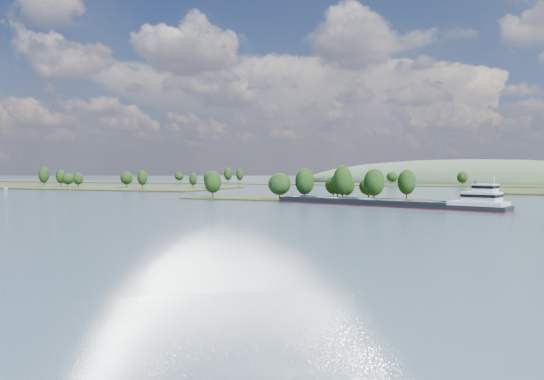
% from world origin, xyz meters
% --- Properties ---
extents(ground, '(1800.00, 1800.00, 0.00)m').
position_xyz_m(ground, '(0.00, 120.00, 0.00)').
color(ground, '#3A4F64').
rests_on(ground, ground).
extents(tree_island, '(100.00, 30.00, 14.81)m').
position_xyz_m(tree_island, '(6.87, 178.31, 4.23)').
color(tree_island, '#242D14').
rests_on(tree_island, ground).
extents(left_bank, '(300.00, 80.00, 15.44)m').
position_xyz_m(left_bank, '(-228.97, 260.11, 0.89)').
color(left_bank, '#242D14').
rests_on(left_bank, ground).
extents(back_shoreline, '(900.00, 60.00, 14.81)m').
position_xyz_m(back_shoreline, '(7.32, 399.77, 0.65)').
color(back_shoreline, '#242D14').
rests_on(back_shoreline, ground).
extents(hill_west, '(320.00, 160.00, 44.00)m').
position_xyz_m(hill_west, '(60.00, 500.00, 0.00)').
color(hill_west, '#3E543A').
rests_on(hill_west, ground).
extents(cargo_barge, '(82.42, 34.99, 11.29)m').
position_xyz_m(cargo_barge, '(43.19, 153.04, 1.42)').
color(cargo_barge, black).
rests_on(cargo_barge, ground).
extents(motorboat, '(6.14, 5.23, 2.29)m').
position_xyz_m(motorboat, '(-185.81, 198.67, 1.15)').
color(motorboat, white).
rests_on(motorboat, ground).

